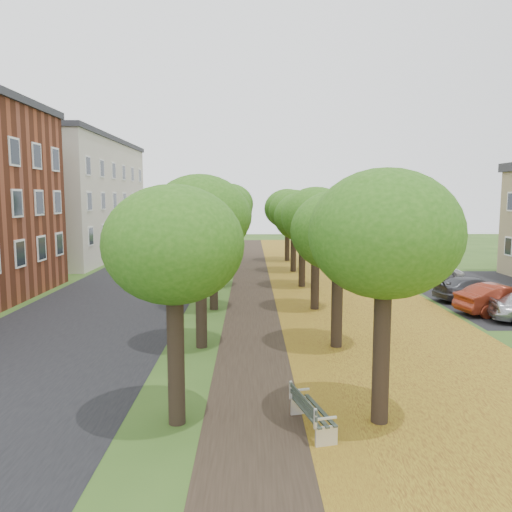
{
  "coord_description": "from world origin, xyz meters",
  "views": [
    {
      "loc": [
        -0.46,
        -11.27,
        5.32
      ],
      "look_at": [
        -0.19,
        12.43,
        2.5
      ],
      "focal_mm": 35.0,
      "sensor_mm": 36.0,
      "label": 1
    }
  ],
  "objects_px": {
    "car_grey": "(474,289)",
    "car_white": "(427,270)",
    "bench": "(310,411)",
    "car_red": "(502,299)"
  },
  "relations": [
    {
      "from": "bench",
      "to": "car_grey",
      "type": "bearing_deg",
      "value": -49.56
    },
    {
      "from": "car_red",
      "to": "car_grey",
      "type": "bearing_deg",
      "value": -11.86
    },
    {
      "from": "bench",
      "to": "car_red",
      "type": "bearing_deg",
      "value": -56.02
    },
    {
      "from": "car_red",
      "to": "car_white",
      "type": "bearing_deg",
      "value": -11.87
    },
    {
      "from": "car_grey",
      "to": "car_white",
      "type": "relative_size",
      "value": 0.94
    },
    {
      "from": "car_grey",
      "to": "car_red",
      "type": "bearing_deg",
      "value": 167.58
    },
    {
      "from": "car_grey",
      "to": "car_white",
      "type": "bearing_deg",
      "value": -12.44
    },
    {
      "from": "car_white",
      "to": "car_grey",
      "type": "bearing_deg",
      "value": -165.04
    },
    {
      "from": "car_red",
      "to": "car_grey",
      "type": "height_order",
      "value": "car_red"
    },
    {
      "from": "car_grey",
      "to": "car_white",
      "type": "height_order",
      "value": "car_white"
    }
  ]
}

